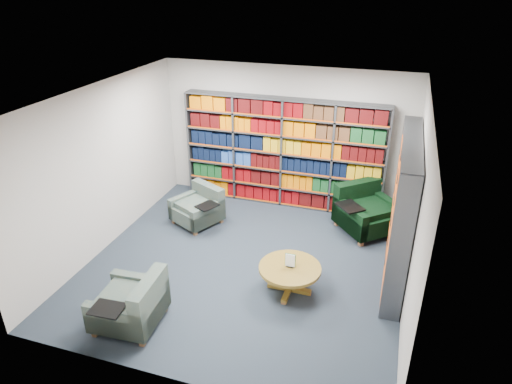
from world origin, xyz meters
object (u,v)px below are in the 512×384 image
(chair_green_right, at_px, (364,212))
(chair_teal_front, at_px, (134,306))
(chair_teal_left, at_px, (200,208))
(coffee_table, at_px, (290,272))

(chair_green_right, distance_m, chair_teal_front, 4.48)
(chair_teal_left, height_order, chair_teal_front, chair_teal_front)
(chair_teal_front, bearing_deg, chair_green_right, 53.00)
(chair_green_right, bearing_deg, chair_teal_left, -167.22)
(chair_teal_left, distance_m, chair_green_right, 3.10)
(chair_teal_left, xyz_separation_m, chair_teal_front, (0.33, -2.89, 0.02))
(coffee_table, bearing_deg, chair_teal_left, 144.21)
(chair_teal_left, height_order, coffee_table, chair_teal_left)
(chair_teal_left, height_order, chair_green_right, chair_green_right)
(chair_teal_left, xyz_separation_m, chair_green_right, (3.02, 0.69, 0.06))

